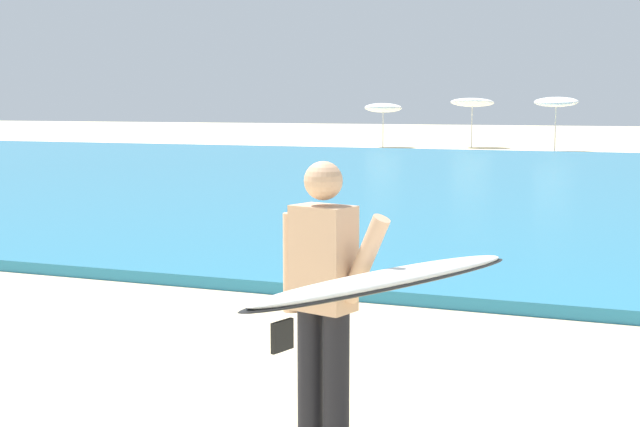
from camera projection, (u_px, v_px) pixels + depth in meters
sea at (479, 181)px, 22.71m from camera, size 120.00×28.00×0.14m
surfer_with_board at (355, 290)px, 4.91m from camera, size 1.21×2.49×1.73m
beach_umbrella_0 at (383, 108)px, 41.44m from camera, size 1.74×1.76×2.07m
beach_umbrella_1 at (472, 102)px, 41.12m from camera, size 2.00×2.03×2.35m
beach_umbrella_2 at (556, 102)px, 37.85m from camera, size 1.85×1.88×2.38m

